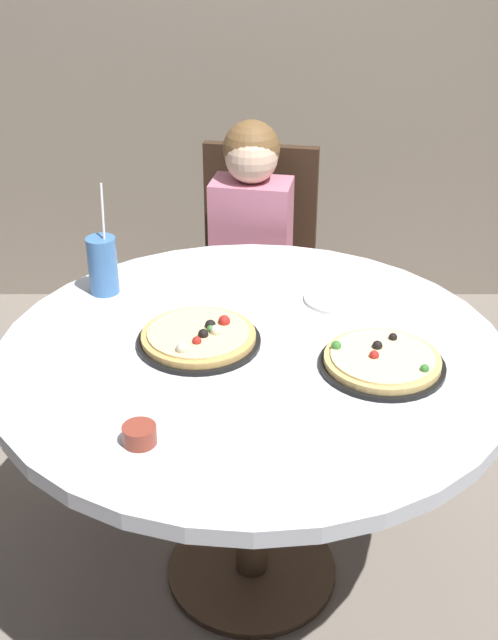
# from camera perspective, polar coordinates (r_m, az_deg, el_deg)

# --- Properties ---
(ground_plane) EXTENTS (8.00, 8.00, 0.00)m
(ground_plane) POSITION_cam_1_polar(r_m,az_deg,el_deg) (2.43, 0.01, -17.36)
(ground_plane) COLOR slate
(dining_table) EXTENTS (1.25, 1.25, 0.75)m
(dining_table) POSITION_cam_1_polar(r_m,az_deg,el_deg) (2.00, 0.01, -4.30)
(dining_table) COLOR silver
(dining_table) RESTS_ON ground_plane
(chair_wooden) EXTENTS (0.47, 0.47, 0.95)m
(chair_wooden) POSITION_cam_1_polar(r_m,az_deg,el_deg) (2.87, 0.24, 3.72)
(chair_wooden) COLOR #382619
(chair_wooden) RESTS_ON ground_plane
(diner_child) EXTENTS (0.31, 0.43, 1.08)m
(diner_child) POSITION_cam_1_polar(r_m,az_deg,el_deg) (2.73, -0.35, 1.23)
(diner_child) COLOR #3F4766
(diner_child) RESTS_ON ground_plane
(pizza_veggie) EXTENTS (0.30, 0.30, 0.05)m
(pizza_veggie) POSITION_cam_1_polar(r_m,az_deg,el_deg) (1.97, -3.79, -1.25)
(pizza_veggie) COLOR black
(pizza_veggie) RESTS_ON dining_table
(pizza_cheese) EXTENTS (0.30, 0.30, 0.05)m
(pizza_cheese) POSITION_cam_1_polar(r_m,az_deg,el_deg) (1.89, 9.19, -2.88)
(pizza_cheese) COLOR black
(pizza_cheese) RESTS_ON dining_table
(soda_cup) EXTENTS (0.08, 0.08, 0.31)m
(soda_cup) POSITION_cam_1_polar(r_m,az_deg,el_deg) (2.21, -10.56, 3.83)
(soda_cup) COLOR #3F72B2
(soda_cup) RESTS_ON dining_table
(sauce_bowl) EXTENTS (0.07, 0.07, 0.04)m
(sauce_bowl) POSITION_cam_1_polar(r_m,az_deg,el_deg) (1.65, -7.98, -8.07)
(sauce_bowl) COLOR brown
(sauce_bowl) RESTS_ON dining_table
(plate_small) EXTENTS (0.18, 0.18, 0.01)m
(plate_small) POSITION_cam_1_polar(r_m,az_deg,el_deg) (2.18, 6.05, 1.52)
(plate_small) COLOR white
(plate_small) RESTS_ON dining_table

